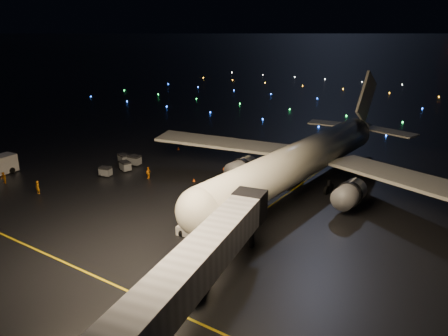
# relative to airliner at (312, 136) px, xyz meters

# --- Properties ---
(lane_centre) EXTENTS (0.25, 80.00, 0.02)m
(lane_centre) POSITION_rel_airliner_xyz_m (-1.05, -10.04, -7.56)
(lane_centre) COLOR #D9B70A
(lane_centre) RESTS_ON ground
(lane_cross) EXTENTS (60.00, 0.25, 0.02)m
(lane_cross) POSITION_rel_airliner_xyz_m (-18.05, -35.04, -7.56)
(lane_cross) COLOR #D9B70A
(lane_cross) RESTS_ON ground
(airliner) EXTENTS (56.45, 53.94, 15.14)m
(airliner) POSITION_rel_airliner_xyz_m (0.00, 0.00, 0.00)
(airliner) COLOR silver
(airliner) RESTS_ON ground
(pushback_tug) EXTENTS (4.35, 2.32, 2.06)m
(pushback_tug) POSITION_rel_airliner_xyz_m (1.53, -32.68, -6.54)
(pushback_tug) COLOR silver
(pushback_tug) RESTS_ON ground
(belt_loader) EXTENTS (7.14, 2.84, 3.37)m
(belt_loader) POSITION_rel_airliner_xyz_m (-3.93, -22.80, -5.89)
(belt_loader) COLOR silver
(belt_loader) RESTS_ON ground
(crew_a) EXTENTS (0.75, 0.54, 1.91)m
(crew_a) POSITION_rel_airliner_xyz_m (-30.83, -24.96, -6.62)
(crew_a) COLOR orange
(crew_a) RESTS_ON ground
(crew_b) EXTENTS (0.99, 0.82, 1.83)m
(crew_b) POSITION_rel_airliner_xyz_m (-38.72, -25.39, -6.66)
(crew_b) COLOR orange
(crew_b) RESTS_ON ground
(crew_c) EXTENTS (0.59, 1.15, 1.89)m
(crew_c) POSITION_rel_airliner_xyz_m (-22.11, -11.42, -6.63)
(crew_c) COLOR orange
(crew_c) RESTS_ON ground
(safety_cone_0) EXTENTS (0.42, 0.42, 0.47)m
(safety_cone_0) POSITION_rel_airliner_xyz_m (-9.11, -8.54, -7.34)
(safety_cone_0) COLOR #FF580D
(safety_cone_0) RESTS_ON ground
(safety_cone_1) EXTENTS (0.44, 0.44, 0.49)m
(safety_cone_1) POSITION_rel_airliner_xyz_m (-14.61, -1.32, -7.33)
(safety_cone_1) COLOR #FF580D
(safety_cone_1) RESTS_ON ground
(safety_cone_2) EXTENTS (0.46, 0.46, 0.50)m
(safety_cone_2) POSITION_rel_airliner_xyz_m (-15.34, -8.56, -7.32)
(safety_cone_2) COLOR #FF580D
(safety_cone_2) RESTS_ON ground
(safety_cone_3) EXTENTS (0.58, 0.58, 0.51)m
(safety_cone_3) POSITION_rel_airliner_xyz_m (-28.76, 4.05, -7.31)
(safety_cone_3) COLOR #FF580D
(safety_cone_3) RESTS_ON ground
(taxiway_lights) EXTENTS (164.00, 92.00, 0.36)m
(taxiway_lights) POSITION_rel_airliner_xyz_m (-13.05, 80.96, -7.39)
(taxiway_lights) COLOR black
(taxiway_lights) RESTS_ON ground
(baggage_cart_0) EXTENTS (2.05, 1.65, 1.53)m
(baggage_cart_0) POSITION_rel_airliner_xyz_m (-28.53, -14.44, -6.81)
(baggage_cart_0) COLOR slate
(baggage_cart_0) RESTS_ON ground
(baggage_cart_1) EXTENTS (2.20, 1.84, 1.60)m
(baggage_cart_1) POSITION_rel_airliner_xyz_m (-27.89, -10.77, -6.77)
(baggage_cart_1) COLOR slate
(baggage_cart_1) RESTS_ON ground
(baggage_cart_2) EXTENTS (2.02, 1.55, 1.58)m
(baggage_cart_2) POSITION_rel_airliner_xyz_m (-28.95, -7.37, -6.78)
(baggage_cart_2) COLOR slate
(baggage_cart_2) RESTS_ON ground
(baggage_cart_3) EXTENTS (2.11, 1.56, 1.70)m
(baggage_cart_3) POSITION_rel_airliner_xyz_m (-28.74, -7.73, -6.72)
(baggage_cart_3) COLOR slate
(baggage_cart_3) RESTS_ON ground
(baggage_cart_4) EXTENTS (2.21, 1.84, 1.61)m
(baggage_cart_4) POSITION_rel_airliner_xyz_m (-31.19, -7.97, -6.76)
(baggage_cart_4) COLOR slate
(baggage_cart_4) RESTS_ON ground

